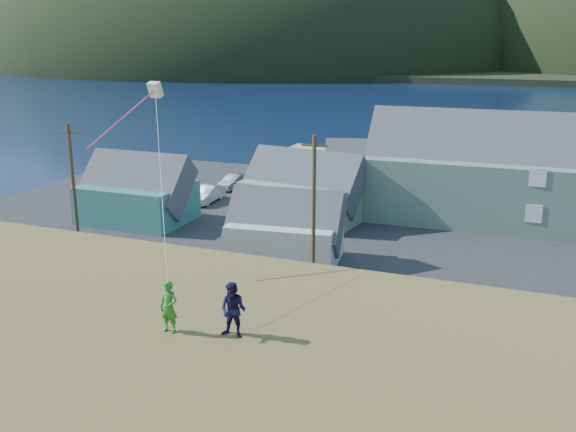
% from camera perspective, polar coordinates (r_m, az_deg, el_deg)
% --- Properties ---
extents(ground, '(900.00, 900.00, 0.00)m').
position_cam_1_polar(ground, '(38.38, 2.87, -7.55)').
color(ground, '#0A1638').
rests_on(ground, ground).
extents(grass_strip, '(110.00, 8.00, 0.10)m').
position_cam_1_polar(grass_strip, '(36.63, 1.86, -8.65)').
color(grass_strip, '#4C3D19').
rests_on(grass_strip, ground).
extents(waterfront_lot, '(72.00, 36.00, 0.12)m').
position_cam_1_polar(waterfront_lot, '(53.82, 8.64, -0.65)').
color(waterfront_lot, '#28282B').
rests_on(waterfront_lot, ground).
extents(wharf, '(26.00, 14.00, 0.90)m').
position_cam_1_polar(wharf, '(76.82, 8.14, 4.69)').
color(wharf, gray).
rests_on(wharf, ground).
extents(far_shore, '(900.00, 320.00, 2.00)m').
position_cam_1_polar(far_shore, '(363.87, 20.08, 12.83)').
color(far_shore, black).
rests_on(far_shore, ground).
extents(lodge, '(31.80, 9.91, 11.08)m').
position_cam_1_polar(lodge, '(55.91, 23.36, 3.29)').
color(lodge, slate).
rests_on(lodge, waterfront_lot).
extents(shed_teal, '(8.96, 6.35, 7.07)m').
position_cam_1_polar(shed_teal, '(54.58, -13.31, 2.13)').
color(shed_teal, '#2D6A67').
rests_on(shed_teal, waterfront_lot).
extents(shed_palegreen_near, '(10.57, 7.44, 7.16)m').
position_cam_1_polar(shed_palegreen_near, '(53.48, 1.40, 2.35)').
color(shed_palegreen_near, gray).
rests_on(shed_palegreen_near, waterfront_lot).
extents(shed_white, '(8.29, 6.00, 6.16)m').
position_cam_1_polar(shed_white, '(43.74, -0.23, -1.21)').
color(shed_white, silver).
rests_on(shed_white, waterfront_lot).
extents(shed_palegreen_far, '(11.15, 7.97, 6.78)m').
position_cam_1_polar(shed_palegreen_far, '(61.44, 8.02, 3.90)').
color(shed_palegreen_far, gray).
rests_on(shed_palegreen_far, waterfront_lot).
extents(utility_poles, '(33.73, 0.24, 9.48)m').
position_cam_1_polar(utility_poles, '(38.61, 1.36, 0.16)').
color(utility_poles, '#47331E').
rests_on(utility_poles, waterfront_lot).
extents(parked_cars, '(25.96, 12.42, 1.54)m').
position_cam_1_polar(parked_cars, '(60.90, 0.40, 2.24)').
color(parked_cars, '#B2162B').
rests_on(parked_cars, waterfront_lot).
extents(kite_flyer_green, '(0.57, 0.38, 1.51)m').
position_cam_1_polar(kite_flyer_green, '(18.36, -10.54, -7.97)').
color(kite_flyer_green, '#2B7C21').
rests_on(kite_flyer_green, hillside).
extents(kite_flyer_navy, '(0.77, 0.61, 1.58)m').
position_cam_1_polar(kite_flyer_navy, '(17.85, -4.89, -8.34)').
color(kite_flyer_navy, '#161335').
rests_on(kite_flyer_navy, hillside).
extents(kite_rig, '(2.56, 3.17, 8.41)m').
position_cam_1_polar(kite_rig, '(23.72, -12.14, 10.37)').
color(kite_rig, beige).
rests_on(kite_rig, ground).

